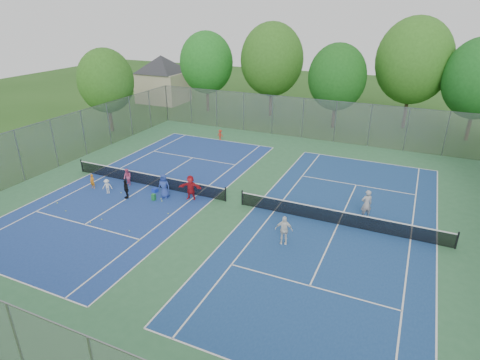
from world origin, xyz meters
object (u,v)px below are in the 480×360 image
net_right (339,218)px  ball_hopper (154,197)px  net_left (148,180)px  ball_crate (155,190)px  instructor (366,204)px

net_right → ball_hopper: 12.30m
net_left → ball_crate: (1.13, -0.76, -0.31)m
net_left → ball_crate: 1.40m
ball_crate → ball_hopper: 1.34m
net_left → instructor: 15.42m
net_right → ball_crate: (-12.87, -0.76, -0.31)m
net_left → instructor: instructor is taller
ball_crate → instructor: bearing=9.3°
net_right → ball_hopper: bearing=-171.2°
instructor → ball_hopper: bearing=-15.8°
net_left → net_right: 14.00m
ball_crate → ball_hopper: size_ratio=0.72×
ball_crate → instructor: instructor is taller
ball_hopper → instructor: size_ratio=0.25×
ball_hopper → net_right: bearing=8.8°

